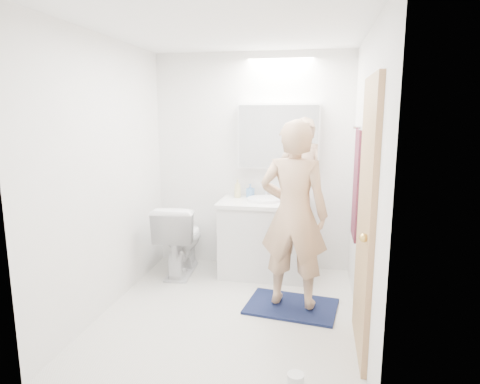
% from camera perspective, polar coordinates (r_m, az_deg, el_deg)
% --- Properties ---
extents(floor, '(2.50, 2.50, 0.00)m').
position_cam_1_polar(floor, '(3.85, -1.48, -16.20)').
color(floor, silver).
rests_on(floor, ground).
extents(ceiling, '(2.50, 2.50, 0.00)m').
position_cam_1_polar(ceiling, '(3.50, -1.69, 21.51)').
color(ceiling, white).
rests_on(ceiling, floor).
extents(wall_back, '(2.50, 0.00, 2.50)m').
position_cam_1_polar(wall_back, '(4.70, 1.68, 4.07)').
color(wall_back, white).
rests_on(wall_back, floor).
extents(wall_front, '(2.50, 0.00, 2.50)m').
position_cam_1_polar(wall_front, '(2.30, -8.25, -3.16)').
color(wall_front, white).
rests_on(wall_front, floor).
extents(wall_left, '(0.00, 2.50, 2.50)m').
position_cam_1_polar(wall_left, '(3.86, -17.74, 2.10)').
color(wall_left, white).
rests_on(wall_left, floor).
extents(wall_right, '(0.00, 2.50, 2.50)m').
position_cam_1_polar(wall_right, '(3.42, 16.74, 1.08)').
color(wall_right, white).
rests_on(wall_right, floor).
extents(vanity_cabinet, '(0.90, 0.55, 0.78)m').
position_cam_1_polar(vanity_cabinet, '(4.56, 3.19, -6.56)').
color(vanity_cabinet, silver).
rests_on(vanity_cabinet, floor).
extents(countertop, '(0.95, 0.58, 0.04)m').
position_cam_1_polar(countertop, '(4.46, 3.25, -1.52)').
color(countertop, white).
rests_on(countertop, vanity_cabinet).
extents(sink_basin, '(0.36, 0.36, 0.03)m').
position_cam_1_polar(sink_basin, '(4.48, 3.30, -1.00)').
color(sink_basin, white).
rests_on(sink_basin, countertop).
extents(faucet, '(0.02, 0.02, 0.16)m').
position_cam_1_polar(faucet, '(4.65, 3.61, 0.25)').
color(faucet, silver).
rests_on(faucet, countertop).
extents(medicine_cabinet, '(0.88, 0.14, 0.70)m').
position_cam_1_polar(medicine_cabinet, '(4.56, 5.31, 7.61)').
color(medicine_cabinet, white).
rests_on(medicine_cabinet, wall_back).
extents(mirror_panel, '(0.84, 0.01, 0.66)m').
position_cam_1_polar(mirror_panel, '(4.48, 5.22, 7.56)').
color(mirror_panel, silver).
rests_on(mirror_panel, medicine_cabinet).
extents(toilet, '(0.49, 0.80, 0.78)m').
position_cam_1_polar(toilet, '(4.66, -8.18, -6.27)').
color(toilet, white).
rests_on(toilet, floor).
extents(bath_rug, '(0.87, 0.65, 0.02)m').
position_cam_1_polar(bath_rug, '(3.97, 7.05, -15.24)').
color(bath_rug, '#13193C').
rests_on(bath_rug, floor).
extents(person, '(0.65, 0.47, 1.65)m').
position_cam_1_polar(person, '(3.68, 7.36, -3.08)').
color(person, tan).
rests_on(person, bath_rug).
extents(door, '(0.04, 0.80, 2.00)m').
position_cam_1_polar(door, '(3.12, 16.82, -3.59)').
color(door, tan).
rests_on(door, wall_right).
extents(door_knob, '(0.06, 0.06, 0.06)m').
position_cam_1_polar(door_knob, '(2.84, 16.57, -6.03)').
color(door_knob, gold).
rests_on(door_knob, door).
extents(towel, '(0.02, 0.42, 1.00)m').
position_cam_1_polar(towel, '(3.97, 15.56, 0.99)').
color(towel, '#13163E').
rests_on(towel, wall_right).
extents(towel_hook, '(0.07, 0.02, 0.02)m').
position_cam_1_polar(towel_hook, '(3.92, 15.75, 8.50)').
color(towel_hook, silver).
rests_on(towel_hook, wall_right).
extents(soap_bottle_a, '(0.08, 0.08, 0.20)m').
position_cam_1_polar(soap_bottle_a, '(4.63, -0.33, 0.49)').
color(soap_bottle_a, '#D2C688').
rests_on(soap_bottle_a, countertop).
extents(soap_bottle_b, '(0.09, 0.09, 0.15)m').
position_cam_1_polar(soap_bottle_b, '(4.64, 1.42, 0.19)').
color(soap_bottle_b, '#5A8AC2').
rests_on(soap_bottle_b, countertop).
extents(toothbrush_cup, '(0.12, 0.12, 0.09)m').
position_cam_1_polar(toothbrush_cup, '(4.58, 6.82, -0.43)').
color(toothbrush_cup, '#3B48B1').
rests_on(toothbrush_cup, countertop).
extents(toilet_paper_roll, '(0.11, 0.11, 0.10)m').
position_cam_1_polar(toilet_paper_roll, '(2.97, 7.60, -24.24)').
color(toilet_paper_roll, white).
rests_on(toilet_paper_roll, floor).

